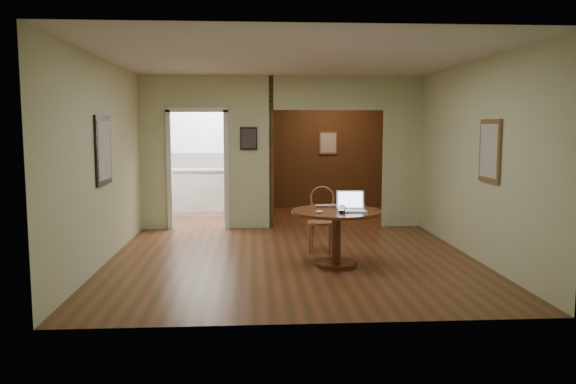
{
  "coord_description": "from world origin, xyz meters",
  "views": [
    {
      "loc": [
        -0.54,
        -7.46,
        1.8
      ],
      "look_at": [
        -0.08,
        -0.2,
        0.96
      ],
      "focal_mm": 35.0,
      "sensor_mm": 36.0,
      "label": 1
    }
  ],
  "objects": [
    {
      "name": "room_shell",
      "position": [
        -0.47,
        3.1,
        1.29
      ],
      "size": [
        5.2,
        7.5,
        5.0
      ],
      "color": "silver",
      "rests_on": "ground"
    },
    {
      "name": "chair",
      "position": [
        0.46,
        0.57,
        0.52
      ],
      "size": [
        0.48,
        0.48,
        0.94
      ],
      "rotation": [
        0.0,
        0.0,
        -0.25
      ],
      "color": "#995636",
      "rests_on": "ground"
    },
    {
      "name": "kitchen_cabinet",
      "position": [
        -1.35,
        4.2,
        0.47
      ],
      "size": [
        2.06,
        0.6,
        0.94
      ],
      "color": "white",
      "rests_on": "ground"
    },
    {
      "name": "floor",
      "position": [
        0.0,
        0.0,
        0.0
      ],
      "size": [
        5.0,
        5.0,
        0.0
      ],
      "primitive_type": "plane",
      "color": "#4A2E15",
      "rests_on": "ground"
    },
    {
      "name": "pen",
      "position": [
        0.59,
        -0.63,
        0.73
      ],
      "size": [
        0.12,
        0.07,
        0.01
      ],
      "primitive_type": "cylinder",
      "rotation": [
        0.0,
        1.57,
        0.47
      ],
      "color": "#0D0C59",
      "rests_on": "dining_table"
    },
    {
      "name": "open_laptop",
      "position": [
        0.73,
        -0.39,
        0.79
      ],
      "size": [
        0.38,
        0.33,
        0.25
      ],
      "rotation": [
        0.0,
        0.0,
        -0.07
      ],
      "color": "white",
      "rests_on": "dining_table"
    },
    {
      "name": "dining_table",
      "position": [
        0.55,
        -0.33,
        0.54
      ],
      "size": [
        1.17,
        1.17,
        0.73
      ],
      "rotation": [
        0.0,
        0.0,
        -0.31
      ],
      "color": "brown",
      "rests_on": "ground"
    },
    {
      "name": "closed_laptop",
      "position": [
        0.49,
        -0.05,
        0.74
      ],
      "size": [
        0.39,
        0.28,
        0.03
      ],
      "primitive_type": "imported",
      "rotation": [
        0.0,
        0.0,
        0.14
      ],
      "color": "#ACADB1",
      "rests_on": "dining_table"
    },
    {
      "name": "wine_glass",
      "position": [
        0.58,
        -0.58,
        0.78
      ],
      "size": [
        0.1,
        0.1,
        0.11
      ],
      "primitive_type": null,
      "color": "white",
      "rests_on": "dining_table"
    },
    {
      "name": "mouse",
      "position": [
        0.29,
        -0.57,
        0.75
      ],
      "size": [
        0.11,
        0.08,
        0.04
      ],
      "primitive_type": "ellipsoid",
      "rotation": [
        0.0,
        0.0,
        -0.36
      ],
      "color": "white",
      "rests_on": "dining_table"
    },
    {
      "name": "grocery_bag",
      "position": [
        -0.65,
        4.2,
        1.09
      ],
      "size": [
        0.35,
        0.31,
        0.3
      ],
      "primitive_type": "ellipsoid",
      "rotation": [
        0.0,
        0.0,
        -0.22
      ],
      "color": "tan",
      "rests_on": "kitchen_cabinet"
    }
  ]
}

